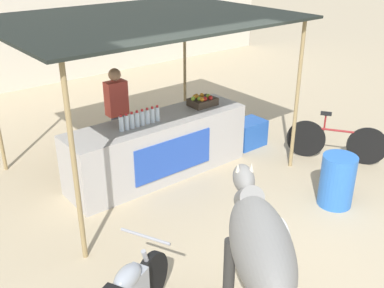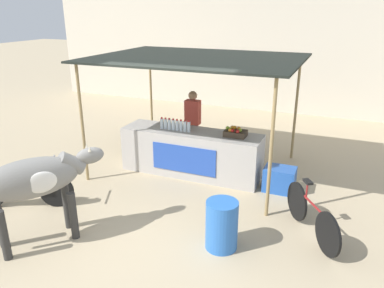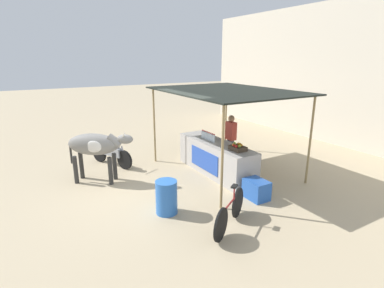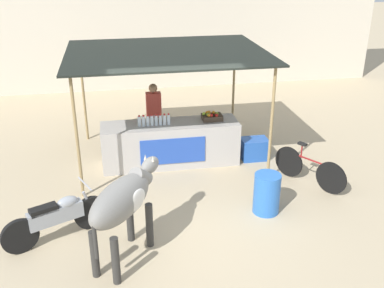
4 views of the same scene
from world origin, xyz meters
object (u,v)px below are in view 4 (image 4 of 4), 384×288
(vendor_behind_counter, at_px, (154,117))
(cooler_box, at_px, (254,149))
(fruit_crate, at_px, (212,117))
(cow, at_px, (123,201))
(motorcycle_parked, at_px, (57,217))
(bicycle_leaning, at_px, (309,169))
(stall_counter, at_px, (170,144))
(water_barrel, at_px, (267,193))

(vendor_behind_counter, bearing_deg, cooler_box, -21.17)
(fruit_crate, relative_size, cooler_box, 0.73)
(fruit_crate, height_order, cow, cow)
(fruit_crate, relative_size, vendor_behind_counter, 0.27)
(vendor_behind_counter, height_order, cow, vendor_behind_counter)
(cow, bearing_deg, motorcycle_parked, 147.30)
(bicycle_leaning, bearing_deg, stall_counter, 151.16)
(stall_counter, bearing_deg, motorcycle_parked, -131.52)
(water_barrel, relative_size, motorcycle_parked, 0.46)
(fruit_crate, bearing_deg, stall_counter, -176.84)
(stall_counter, relative_size, vendor_behind_counter, 1.82)
(cooler_box, height_order, motorcycle_parked, motorcycle_parked)
(vendor_behind_counter, distance_m, bicycle_leaning, 3.70)
(bicycle_leaning, bearing_deg, cow, -155.20)
(stall_counter, height_order, cow, cow)
(cow, bearing_deg, vendor_behind_counter, 77.82)
(fruit_crate, distance_m, water_barrel, 2.50)
(cow, relative_size, motorcycle_parked, 1.02)
(stall_counter, distance_m, fruit_crate, 1.09)
(cooler_box, bearing_deg, bicycle_leaning, -61.86)
(cow, distance_m, motorcycle_parked, 1.43)
(vendor_behind_counter, distance_m, water_barrel, 3.55)
(stall_counter, bearing_deg, water_barrel, -57.86)
(vendor_behind_counter, distance_m, motorcycle_parked, 3.81)
(vendor_behind_counter, xyz_separation_m, cooler_box, (2.20, -0.85, -0.61))
(motorcycle_parked, height_order, bicycle_leaning, motorcycle_parked)
(stall_counter, xyz_separation_m, cooler_box, (1.92, -0.10, -0.24))
(cooler_box, height_order, cow, cow)
(cooler_box, distance_m, motorcycle_parked, 4.79)
(cooler_box, height_order, water_barrel, water_barrel)
(fruit_crate, bearing_deg, vendor_behind_counter, 150.05)
(vendor_behind_counter, xyz_separation_m, water_barrel, (1.73, -3.06, -0.47))
(water_barrel, height_order, cow, cow)
(stall_counter, bearing_deg, vendor_behind_counter, 110.18)
(vendor_behind_counter, relative_size, cooler_box, 2.75)
(vendor_behind_counter, relative_size, cow, 0.97)
(fruit_crate, xyz_separation_m, cow, (-2.07, -3.25, -0.00))
(cow, bearing_deg, fruit_crate, 57.53)
(fruit_crate, xyz_separation_m, bicycle_leaning, (1.71, -1.51, -0.69))
(stall_counter, relative_size, fruit_crate, 6.82)
(vendor_behind_counter, bearing_deg, cow, -102.18)
(stall_counter, distance_m, cooler_box, 1.94)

